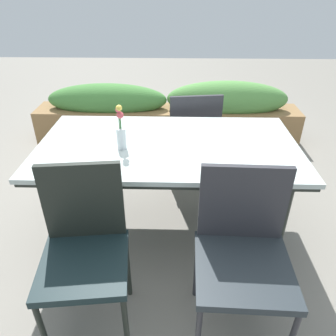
% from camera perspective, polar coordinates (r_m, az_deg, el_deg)
% --- Properties ---
extents(ground_plane, '(12.00, 12.00, 0.00)m').
position_cam_1_polar(ground_plane, '(2.58, -1.13, -10.04)').
color(ground_plane, gray).
extents(dining_table, '(1.73, 0.94, 0.74)m').
position_cam_1_polar(dining_table, '(2.17, -0.00, 3.07)').
color(dining_table, silver).
rests_on(dining_table, ground).
extents(chair_near_right, '(0.48, 0.48, 0.93)m').
position_cam_1_polar(chair_near_right, '(1.68, 13.14, -13.63)').
color(chair_near_right, '#262E33').
rests_on(chair_near_right, ground).
extents(chair_far_side, '(0.52, 0.52, 0.86)m').
position_cam_1_polar(chair_far_side, '(2.93, 4.34, 6.81)').
color(chair_far_side, '#243533').
rests_on(chair_far_side, ground).
extents(chair_near_left, '(0.47, 0.47, 0.94)m').
position_cam_1_polar(chair_near_left, '(1.69, -14.65, -12.97)').
color(chair_near_left, black).
rests_on(chair_near_left, ground).
extents(flower_vase, '(0.06, 0.06, 0.30)m').
position_cam_1_polar(flower_vase, '(2.05, -8.37, 6.41)').
color(flower_vase, silver).
rests_on(flower_vase, dining_table).
extents(planter_box, '(3.00, 0.42, 0.72)m').
position_cam_1_polar(planter_box, '(3.74, 0.04, 9.62)').
color(planter_box, olive).
rests_on(planter_box, ground).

